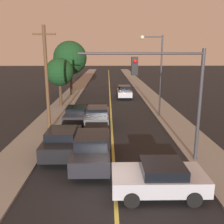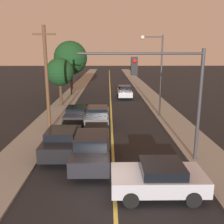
{
  "view_description": "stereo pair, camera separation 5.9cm",
  "coord_description": "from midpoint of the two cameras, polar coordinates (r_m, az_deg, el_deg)",
  "views": [
    {
      "loc": [
        -0.3,
        -9.23,
        5.76
      ],
      "look_at": [
        0.0,
        8.03,
        1.6
      ],
      "focal_mm": 40.0,
      "sensor_mm": 36.0,
      "label": 1
    },
    {
      "loc": [
        -0.24,
        -9.23,
        5.76
      ],
      "look_at": [
        0.0,
        8.03,
        1.6
      ],
      "focal_mm": 40.0,
      "sensor_mm": 36.0,
      "label": 2
    }
  ],
  "objects": [
    {
      "name": "ground_plane",
      "position": [
        10.89,
        0.79,
        -18.41
      ],
      "size": [
        200.0,
        200.0,
        0.0
      ],
      "primitive_type": "plane",
      "color": "black"
    },
    {
      "name": "road_surface",
      "position": [
        45.6,
        -0.46,
        6.3
      ],
      "size": [
        8.06,
        80.0,
        0.01
      ],
      "color": "black",
      "rests_on": "ground"
    },
    {
      "name": "sidewalk_left",
      "position": [
        45.87,
        -7.11,
        6.31
      ],
      "size": [
        2.5,
        80.0,
        0.12
      ],
      "color": "gray",
      "rests_on": "ground"
    },
    {
      "name": "sidewalk_right",
      "position": [
        45.93,
        6.19,
        6.34
      ],
      "size": [
        2.5,
        80.0,
        0.12
      ],
      "color": "gray",
      "rests_on": "ground"
    },
    {
      "name": "car_near_lane_front",
      "position": [
        13.3,
        -4.49,
        -8.12
      ],
      "size": [
        1.97,
        4.97,
        1.65
      ],
      "color": "black",
      "rests_on": "ground"
    },
    {
      "name": "car_near_lane_second",
      "position": [
        19.98,
        -3.24,
        -0.87
      ],
      "size": [
        1.94,
        4.41,
        1.55
      ],
      "color": "#474C51",
      "rests_on": "ground"
    },
    {
      "name": "car_outer_lane_front",
      "position": [
        14.6,
        -11.21,
        -6.51
      ],
      "size": [
        1.92,
        4.22,
        1.55
      ],
      "color": "black",
      "rests_on": "ground"
    },
    {
      "name": "car_outer_lane_second",
      "position": [
        20.96,
        -7.99,
        -0.43
      ],
      "size": [
        1.85,
        4.21,
        1.37
      ],
      "color": "black",
      "rests_on": "ground"
    },
    {
      "name": "car_far_oncoming",
      "position": [
        32.0,
        2.96,
        4.65
      ],
      "size": [
        1.86,
        3.98,
        1.59
      ],
      "rotation": [
        0.0,
        0.0,
        3.14
      ],
      "color": "#A5A8B2",
      "rests_on": "ground"
    },
    {
      "name": "car_crossing_right",
      "position": [
        10.82,
        10.73,
        -14.54
      ],
      "size": [
        3.84,
        2.11,
        1.35
      ],
      "rotation": [
        0.0,
        0.0,
        1.57
      ],
      "color": "#A5A8B2",
      "rests_on": "ground"
    },
    {
      "name": "traffic_signal_mast",
      "position": [
        12.97,
        13.25,
        6.19
      ],
      "size": [
        6.27,
        0.42,
        5.83
      ],
      "color": "#333338",
      "rests_on": "ground"
    },
    {
      "name": "streetlamp_right",
      "position": [
        22.4,
        10.15,
        10.53
      ],
      "size": [
        1.98,
        0.36,
        7.05
      ],
      "color": "#333338",
      "rests_on": "ground"
    },
    {
      "name": "utility_pole_left",
      "position": [
        18.43,
        -14.61,
        7.62
      ],
      "size": [
        1.6,
        0.24,
        7.43
      ],
      "color": "#513823",
      "rests_on": "ground"
    },
    {
      "name": "tree_left_near",
      "position": [
        27.16,
        -11.78,
        8.92
      ],
      "size": [
        2.93,
        2.93,
        5.07
      ],
      "color": "#3D2B1C",
      "rests_on": "ground"
    },
    {
      "name": "tree_left_far",
      "position": [
        34.04,
        -9.4,
        12.1
      ],
      "size": [
        4.37,
        4.37,
        7.08
      ],
      "color": "#3D2B1C",
      "rests_on": "ground"
    }
  ]
}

